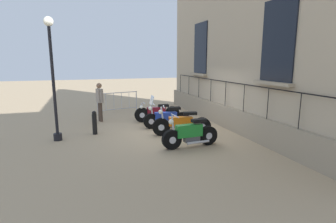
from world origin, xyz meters
name	(u,v)px	position (x,y,z in m)	size (l,w,h in m)	color
ground_plane	(175,131)	(0.00, 0.00, 0.00)	(60.00, 60.00, 0.00)	tan
building_facade	(237,38)	(-2.53, 0.00, 3.56)	(0.82, 12.32, 7.39)	tan
motorcycle_maroon	(157,113)	(0.22, -1.85, 0.40)	(2.05, 0.54, 0.88)	black
motorcycle_blue	(166,118)	(0.17, -0.64, 0.41)	(1.93, 0.60, 1.34)	black
motorcycle_orange	(181,124)	(-0.03, 0.57, 0.40)	(2.13, 0.73, 1.08)	black
motorcycle_green	(190,134)	(0.19, 1.92, 0.41)	(1.90, 0.57, 1.07)	black
lamppost	(53,76)	(4.24, -0.14, 2.20)	(0.31, 0.31, 4.08)	black
crowd_barrier	(118,101)	(1.60, -4.67, 0.56)	(2.15, 0.57, 1.05)	#B7B7BF
bollard	(95,123)	(2.99, -0.53, 0.44)	(0.17, 0.17, 0.88)	black
pedestrian_standing	(100,100)	(2.64, -2.66, 0.98)	(0.31, 0.51, 1.72)	#47382D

